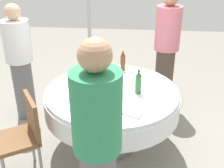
% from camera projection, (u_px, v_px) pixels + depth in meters
% --- Properties ---
extents(ground_plane, '(10.00, 10.00, 0.00)m').
position_uv_depth(ground_plane, '(112.00, 145.00, 3.47)').
color(ground_plane, gray).
extents(dining_table, '(1.48, 1.48, 0.74)m').
position_uv_depth(dining_table, '(112.00, 102.00, 3.20)').
color(dining_table, white).
rests_on(dining_table, ground_plane).
extents(bottle_green_south, '(0.07, 0.07, 0.26)m').
position_uv_depth(bottle_green_south, '(138.00, 83.00, 3.02)').
color(bottle_green_south, '#2D6B38').
rests_on(bottle_green_south, dining_table).
extents(bottle_brown_left, '(0.06, 0.06, 0.25)m').
position_uv_depth(bottle_brown_left, '(87.00, 61.00, 3.58)').
color(bottle_brown_left, '#593314').
rests_on(bottle_brown_left, dining_table).
extents(bottle_dark_green_right, '(0.07, 0.07, 0.27)m').
position_uv_depth(bottle_dark_green_right, '(100.00, 77.00, 3.13)').
color(bottle_dark_green_right, '#194728').
rests_on(bottle_dark_green_right, dining_table).
extents(bottle_brown_near, '(0.06, 0.06, 0.27)m').
position_uv_depth(bottle_brown_near, '(123.00, 61.00, 3.56)').
color(bottle_brown_near, '#593314').
rests_on(bottle_brown_near, dining_table).
extents(bottle_brown_inner, '(0.07, 0.07, 0.32)m').
position_uv_depth(bottle_brown_inner, '(87.00, 72.00, 3.21)').
color(bottle_brown_inner, '#593314').
rests_on(bottle_brown_inner, dining_table).
extents(bottle_brown_outer, '(0.07, 0.07, 0.26)m').
position_uv_depth(bottle_brown_outer, '(105.00, 102.00, 2.66)').
color(bottle_brown_outer, '#593314').
rests_on(bottle_brown_outer, dining_table).
extents(wine_glass_near, '(0.07, 0.07, 0.13)m').
position_uv_depth(wine_glass_near, '(113.00, 82.00, 3.11)').
color(wine_glass_near, white).
rests_on(wine_glass_near, dining_table).
extents(wine_glass_inner, '(0.07, 0.07, 0.15)m').
position_uv_depth(wine_glass_inner, '(92.00, 88.00, 2.95)').
color(wine_glass_inner, white).
rests_on(wine_glass_inner, dining_table).
extents(wine_glass_outer, '(0.07, 0.07, 0.15)m').
position_uv_depth(wine_glass_outer, '(110.00, 76.00, 3.20)').
color(wine_glass_outer, white).
rests_on(wine_glass_outer, dining_table).
extents(wine_glass_west, '(0.06, 0.06, 0.13)m').
position_uv_depth(wine_glass_west, '(90.00, 80.00, 3.15)').
color(wine_glass_west, white).
rests_on(wine_glass_west, dining_table).
extents(wine_glass_front, '(0.07, 0.07, 0.14)m').
position_uv_depth(wine_glass_front, '(115.00, 98.00, 2.77)').
color(wine_glass_front, white).
rests_on(wine_glass_front, dining_table).
extents(plate_front, '(0.25, 0.25, 0.02)m').
position_uv_depth(plate_front, '(130.00, 82.00, 3.30)').
color(plate_front, white).
rests_on(plate_front, dining_table).
extents(plate_mid, '(0.21, 0.21, 0.04)m').
position_uv_depth(plate_mid, '(71.00, 78.00, 3.38)').
color(plate_mid, white).
rests_on(plate_mid, dining_table).
extents(knife_left, '(0.09, 0.17, 0.00)m').
position_uv_depth(knife_left, '(74.00, 103.00, 2.88)').
color(knife_left, silver).
rests_on(knife_left, dining_table).
extents(folded_napkin, '(0.23, 0.23, 0.02)m').
position_uv_depth(folded_napkin, '(134.00, 112.00, 2.72)').
color(folded_napkin, white).
rests_on(folded_napkin, dining_table).
extents(person_south, '(0.34, 0.34, 1.70)m').
position_uv_depth(person_south, '(98.00, 149.00, 2.02)').
color(person_south, slate).
rests_on(person_south, ground_plane).
extents(person_left, '(0.34, 0.34, 1.65)m').
position_uv_depth(person_left, '(166.00, 49.00, 3.96)').
color(person_left, '#4C3F33').
rests_on(person_left, ground_plane).
extents(person_right, '(0.34, 0.34, 1.54)m').
position_uv_depth(person_right, '(20.00, 62.00, 3.69)').
color(person_right, slate).
rests_on(person_right, ground_plane).
extents(chair_outer, '(0.55, 0.55, 0.87)m').
position_uv_depth(chair_outer, '(24.00, 132.00, 2.83)').
color(chair_outer, brown).
rests_on(chair_outer, ground_plane).
extents(chair_west, '(0.51, 0.51, 0.87)m').
position_uv_depth(chair_west, '(93.00, 68.00, 4.23)').
color(chair_west, '#99999E').
rests_on(chair_west, ground_plane).
extents(tent_pole_main, '(0.07, 0.07, 2.30)m').
position_uv_depth(tent_pole_main, '(89.00, 6.00, 5.11)').
color(tent_pole_main, '#B2B5B7').
rests_on(tent_pole_main, ground_plane).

